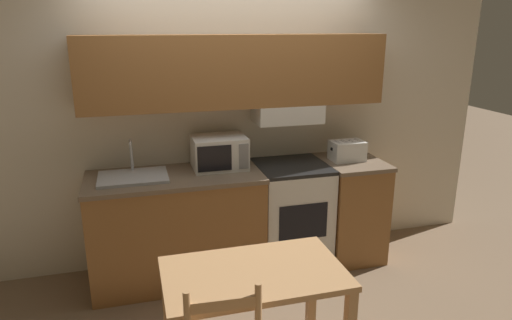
# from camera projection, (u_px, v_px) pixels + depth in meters

# --- Properties ---
(ground_plane) EXTENTS (16.00, 16.00, 0.00)m
(ground_plane) POSITION_uv_depth(u_px,v_px,m) (235.00, 251.00, 4.43)
(ground_plane) COLOR #7F664C
(wall_back) EXTENTS (4.95, 0.38, 2.55)m
(wall_back) POSITION_uv_depth(u_px,v_px,m) (236.00, 101.00, 3.96)
(wall_back) COLOR silver
(wall_back) RESTS_ON ground_plane
(lower_counter_main) EXTENTS (1.43, 0.66, 0.93)m
(lower_counter_main) POSITION_uv_depth(u_px,v_px,m) (177.00, 227.00, 3.85)
(lower_counter_main) COLOR #936033
(lower_counter_main) RESTS_ON ground_plane
(lower_counter_right_stub) EXTENTS (0.53, 0.66, 0.93)m
(lower_counter_right_stub) POSITION_uv_depth(u_px,v_px,m) (349.00, 208.00, 4.26)
(lower_counter_right_stub) COLOR #936033
(lower_counter_right_stub) RESTS_ON ground_plane
(stove_range) EXTENTS (0.61, 0.62, 0.93)m
(stove_range) POSITION_uv_depth(u_px,v_px,m) (291.00, 214.00, 4.13)
(stove_range) COLOR white
(stove_range) RESTS_ON ground_plane
(microwave) EXTENTS (0.45, 0.37, 0.27)m
(microwave) POSITION_uv_depth(u_px,v_px,m) (219.00, 152.00, 3.88)
(microwave) COLOR white
(microwave) RESTS_ON lower_counter_main
(toaster) EXTENTS (0.31, 0.21, 0.18)m
(toaster) POSITION_uv_depth(u_px,v_px,m) (347.00, 151.00, 4.10)
(toaster) COLOR white
(toaster) RESTS_ON lower_counter_right_stub
(sink_basin) EXTENTS (0.54, 0.40, 0.29)m
(sink_basin) POSITION_uv_depth(u_px,v_px,m) (133.00, 176.00, 3.63)
(sink_basin) COLOR #B7BABF
(sink_basin) RESTS_ON lower_counter_main
(dining_table) EXTENTS (1.04, 0.63, 0.76)m
(dining_table) POSITION_uv_depth(u_px,v_px,m) (254.00, 290.00, 2.64)
(dining_table) COLOR tan
(dining_table) RESTS_ON ground_plane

